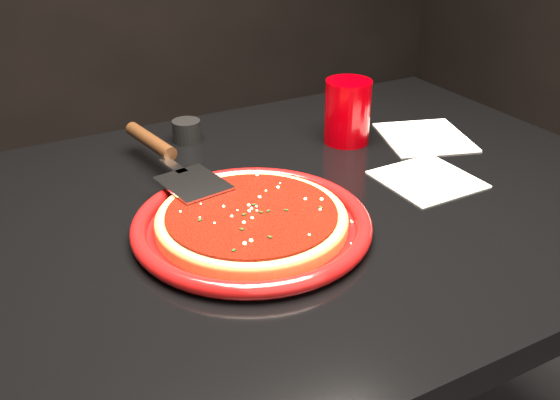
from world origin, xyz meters
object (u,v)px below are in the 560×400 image
object	(u,v)px
pizza_server	(171,157)
cup	(347,112)
plate	(252,224)
table	(271,392)
ramekin	(187,131)

from	to	relation	value
pizza_server	cup	size ratio (longest dim) A/B	3.00
plate	pizza_server	size ratio (longest dim) A/B	0.96
plate	cup	bearing A→B (deg)	34.94
table	cup	distance (m)	0.51
table	cup	xyz separation A→B (m)	(0.24, 0.15, 0.43)
pizza_server	ramekin	size ratio (longest dim) A/B	6.68
table	pizza_server	xyz separation A→B (m)	(-0.10, 0.14, 0.42)
cup	ramekin	bearing A→B (deg)	151.13
plate	ramekin	world-z (taller)	ramekin
pizza_server	ramekin	bearing A→B (deg)	52.26
cup	ramekin	distance (m)	0.29
table	ramekin	distance (m)	0.49
table	cup	world-z (taller)	cup
table	ramekin	world-z (taller)	ramekin
plate	table	bearing A→B (deg)	44.59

